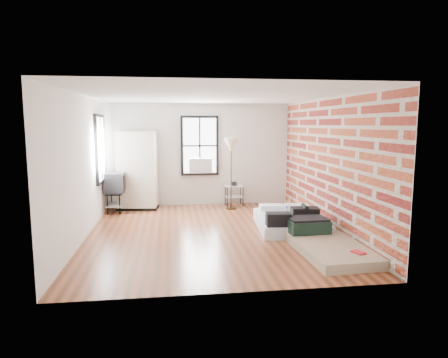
{
  "coord_description": "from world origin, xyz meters",
  "views": [
    {
      "loc": [
        -0.8,
        -8.02,
        2.24
      ],
      "look_at": [
        0.32,
        0.3,
        1.08
      ],
      "focal_mm": 32.0,
      "sensor_mm": 36.0,
      "label": 1
    }
  ],
  "objects": [
    {
      "name": "tv_stand",
      "position": [
        -2.21,
        2.3,
        0.73
      ],
      "size": [
        0.52,
        0.73,
        1.01
      ],
      "rotation": [
        0.0,
        0.0,
        -0.03
      ],
      "color": "black",
      "rests_on": "ground"
    },
    {
      "name": "wardrobe",
      "position": [
        -1.68,
        2.65,
        1.02
      ],
      "size": [
        1.11,
        0.72,
        2.05
      ],
      "rotation": [
        0.0,
        0.0,
        -0.12
      ],
      "color": "black",
      "rests_on": "ground"
    },
    {
      "name": "mattress_main",
      "position": [
        1.74,
        0.13,
        0.17
      ],
      "size": [
        1.56,
        2.01,
        0.61
      ],
      "rotation": [
        0.0,
        0.0,
        -0.09
      ],
      "color": "white",
      "rests_on": "ground"
    },
    {
      "name": "room_shell",
      "position": [
        0.23,
        0.36,
        1.74
      ],
      "size": [
        5.02,
        6.02,
        2.8
      ],
      "color": "silver",
      "rests_on": "ground"
    },
    {
      "name": "floor_lamp",
      "position": [
        0.77,
        2.29,
        1.62
      ],
      "size": [
        0.4,
        0.4,
        1.88
      ],
      "color": "black",
      "rests_on": "ground"
    },
    {
      "name": "ground",
      "position": [
        0.0,
        0.0,
        0.0
      ],
      "size": [
        6.0,
        6.0,
        0.0
      ],
      "primitive_type": "plane",
      "color": "#562C16",
      "rests_on": "ground"
    },
    {
      "name": "side_table",
      "position": [
        0.92,
        2.72,
        0.44
      ],
      "size": [
        0.51,
        0.41,
        0.66
      ],
      "rotation": [
        0.0,
        0.0,
        0.02
      ],
      "color": "black",
      "rests_on": "ground"
    },
    {
      "name": "mattress_bare",
      "position": [
        1.92,
        -1.35,
        0.14
      ],
      "size": [
        1.19,
        2.13,
        0.45
      ],
      "rotation": [
        0.0,
        0.0,
        0.04
      ],
      "color": "tan",
      "rests_on": "ground"
    }
  ]
}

